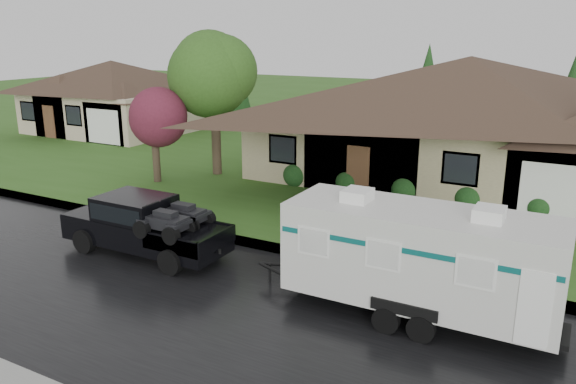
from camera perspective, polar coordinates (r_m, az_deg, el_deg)
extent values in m
plane|color=#2F591C|center=(15.76, -1.08, -9.45)|extent=(140.00, 140.00, 0.00)
cube|color=black|center=(14.24, -5.15, -12.43)|extent=(140.00, 8.00, 0.01)
cube|color=gray|center=(17.55, 2.57, -6.46)|extent=(140.00, 0.50, 0.15)
cube|color=#2F591C|center=(29.04, 13.70, 2.14)|extent=(140.00, 26.00, 0.15)
cube|color=gray|center=(27.33, 17.41, 4.41)|extent=(18.00, 10.00, 3.00)
pyramid|color=#38281F|center=(26.87, 18.15, 13.00)|extent=(19.44, 10.80, 2.60)
cube|color=tan|center=(40.95, -17.17, 7.89)|extent=(10.00, 8.00, 2.80)
pyramid|color=#38281F|center=(40.65, -17.57, 12.63)|extent=(10.80, 8.64, 2.00)
cube|color=tan|center=(37.46, -16.08, 7.07)|extent=(3.20, 4.00, 2.52)
cylinder|color=#382B1E|center=(27.18, -7.29, 4.91)|extent=(0.44, 0.44, 2.96)
sphere|color=#366420|center=(26.77, -7.54, 11.74)|extent=(4.09, 4.09, 4.09)
cylinder|color=#382B1E|center=(26.32, -13.22, 3.06)|extent=(0.34, 0.34, 1.89)
sphere|color=maroon|center=(25.96, -13.51, 7.53)|extent=(2.61, 2.61, 2.61)
sphere|color=#143814|center=(25.22, 0.85, 1.89)|extent=(1.00, 1.00, 1.00)
sphere|color=#143814|center=(24.19, 6.14, 1.19)|extent=(1.00, 1.00, 1.00)
sphere|color=#143814|center=(23.38, 11.85, 0.42)|extent=(1.00, 1.00, 1.00)
sphere|color=#143814|center=(22.83, 17.90, -0.39)|extent=(1.00, 1.00, 1.00)
sphere|color=#143814|center=(22.55, 24.17, -1.23)|extent=(1.00, 1.00, 1.00)
cube|color=black|center=(18.23, -14.29, -3.94)|extent=(5.50, 1.83, 0.79)
cube|color=black|center=(19.53, -18.71, -2.21)|extent=(1.47, 1.79, 0.32)
cube|color=black|center=(18.25, -15.29, -1.66)|extent=(2.20, 1.72, 0.82)
cube|color=black|center=(18.24, -15.30, -1.52)|extent=(2.02, 1.76, 0.50)
cube|color=black|center=(17.08, -10.01, -4.38)|extent=(2.02, 1.74, 0.05)
cylinder|color=black|center=(18.95, -19.95, -4.72)|extent=(0.77, 0.29, 0.77)
cylinder|color=black|center=(20.10, -16.17, -3.22)|extent=(0.77, 0.29, 0.77)
cylinder|color=black|center=(16.63, -11.84, -6.96)|extent=(0.77, 0.29, 0.77)
cylinder|color=black|center=(17.92, -8.15, -5.07)|extent=(0.77, 0.29, 0.77)
cube|color=silver|center=(13.83, 13.27, -6.29)|extent=(6.41, 2.20, 2.24)
cube|color=black|center=(14.34, 12.95, -10.96)|extent=(6.78, 1.10, 0.13)
cube|color=#0B504F|center=(13.65, 13.40, -4.36)|extent=(6.28, 2.22, 0.13)
cube|color=white|center=(13.89, 7.05, -0.32)|extent=(0.64, 0.73, 0.29)
cube|color=white|center=(13.14, 19.77, -2.11)|extent=(0.64, 0.73, 0.29)
cylinder|color=black|center=(13.54, 9.92, -12.70)|extent=(0.64, 0.22, 0.64)
cylinder|color=black|center=(15.40, 12.57, -9.18)|extent=(0.64, 0.22, 0.64)
cylinder|color=black|center=(13.34, 13.36, -13.36)|extent=(0.64, 0.22, 0.64)
cylinder|color=black|center=(15.23, 15.59, -9.69)|extent=(0.64, 0.22, 0.64)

